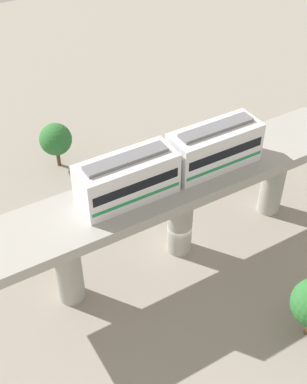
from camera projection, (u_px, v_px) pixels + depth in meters
ground_plane at (179, 248)px, 39.92m from camera, size 120.00×120.00×0.00m
viaduct at (181, 195)px, 36.38m from camera, size 5.20×28.00×7.25m
train at (173, 162)px, 33.93m from camera, size 2.64×13.55×3.24m
parked_car_red at (227, 164)px, 47.10m from camera, size 2.01×4.29×1.76m
parked_car_blue at (112, 186)px, 44.69m from camera, size 1.82×4.21×1.76m
tree_mid_lot at (56, 139)px, 46.37m from camera, size 3.00×3.00×4.44m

